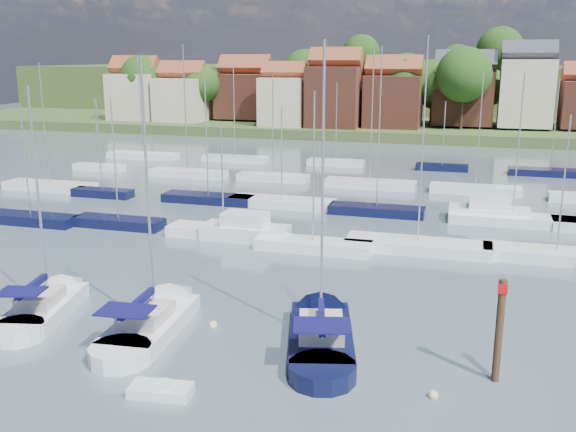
% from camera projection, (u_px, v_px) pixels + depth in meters
% --- Properties ---
extents(ground, '(260.00, 260.00, 0.00)m').
position_uv_depth(ground, '(357.00, 194.00, 68.58)').
color(ground, '#45565E').
rests_on(ground, ground).
extents(sailboat_left, '(4.87, 10.51, 13.89)m').
position_uv_depth(sailboat_left, '(53.00, 302.00, 37.38)').
color(sailboat_left, white).
rests_on(sailboat_left, ground).
extents(sailboat_centre, '(4.01, 11.66, 15.55)m').
position_uv_depth(sailboat_centre, '(161.00, 316.00, 35.43)').
color(sailboat_centre, white).
rests_on(sailboat_centre, ground).
extents(sailboat_navy, '(5.97, 12.22, 16.35)m').
position_uv_depth(sailboat_navy, '(320.00, 327.00, 33.96)').
color(sailboat_navy, black).
rests_on(sailboat_navy, ground).
extents(tender, '(2.83, 1.56, 0.58)m').
position_uv_depth(tender, '(161.00, 390.00, 27.73)').
color(tender, white).
rests_on(tender, ground).
extents(timber_piling, '(0.40, 0.40, 7.09)m').
position_uv_depth(timber_piling, '(497.00, 350.00, 28.66)').
color(timber_piling, '#4C331E').
rests_on(timber_piling, ground).
extents(buoy_c, '(0.46, 0.46, 0.46)m').
position_uv_depth(buoy_c, '(140.00, 360.00, 31.03)').
color(buoy_c, '#D85914').
rests_on(buoy_c, ground).
extents(buoy_d, '(0.42, 0.42, 0.42)m').
position_uv_depth(buoy_d, '(173.00, 386.00, 28.54)').
color(buoy_d, beige).
rests_on(buoy_d, ground).
extents(buoy_e, '(0.42, 0.42, 0.42)m').
position_uv_depth(buoy_e, '(301.00, 317.00, 36.08)').
color(buoy_e, '#D85914').
rests_on(buoy_e, ground).
extents(buoy_f, '(0.45, 0.45, 0.45)m').
position_uv_depth(buoy_f, '(433.00, 397.00, 27.61)').
color(buoy_f, beige).
rests_on(buoy_f, ground).
extents(buoy_g, '(0.49, 0.49, 0.49)m').
position_uv_depth(buoy_g, '(213.00, 327.00, 34.80)').
color(buoy_g, beige).
rests_on(buoy_g, ground).
extents(buoy_h, '(0.43, 0.43, 0.43)m').
position_uv_depth(buoy_h, '(312.00, 318.00, 35.96)').
color(buoy_h, beige).
rests_on(buoy_h, ground).
extents(marina_field, '(79.62, 41.41, 15.93)m').
position_uv_depth(marina_field, '(367.00, 201.00, 63.43)').
color(marina_field, white).
rests_on(marina_field, ground).
extents(far_shore_town, '(212.46, 90.00, 22.27)m').
position_uv_depth(far_shore_town, '(437.00, 98.00, 153.10)').
color(far_shore_town, '#435329').
rests_on(far_shore_town, ground).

